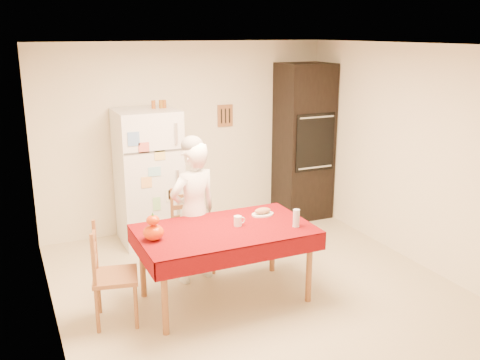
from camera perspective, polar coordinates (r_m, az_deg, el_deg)
floor at (r=5.69m, az=2.22°, el=-11.87°), size 4.50×4.50×0.00m
room_shell at (r=5.15m, az=2.41°, el=4.36°), size 4.02×4.52×2.51m
refrigerator at (r=6.82m, az=-9.72°, el=0.32°), size 0.75×0.74×1.70m
oven_cabinet at (r=7.68m, az=6.80°, el=4.07°), size 0.70×0.62×2.20m
dining_table at (r=5.28m, az=-1.64°, el=-5.87°), size 1.70×1.00×0.76m
chair_far at (r=6.03m, az=-5.26°, el=-4.99°), size 0.42×0.40×0.95m
chair_left at (r=5.09m, az=-13.92°, el=-9.45°), size 0.48×0.49×0.95m
seated_woman at (r=5.69m, az=-4.95°, el=-3.48°), size 0.63×0.49×1.54m
coffee_mug at (r=5.30m, az=-0.23°, el=-4.39°), size 0.08×0.08×0.10m
pumpkin_lower at (r=5.01m, az=-9.22°, el=-5.54°), size 0.19×0.19×0.15m
pumpkin_upper at (r=4.97m, az=-9.28°, el=-4.26°), size 0.12×0.12×0.09m
wine_glass at (r=5.29m, az=6.02°, el=-4.06°), size 0.07×0.07×0.18m
bread_plate at (r=5.61m, az=2.43°, el=-3.68°), size 0.24×0.24×0.02m
bread_loaf at (r=5.60m, az=2.43°, el=-3.29°), size 0.18×0.10×0.06m
spice_jar_left at (r=6.72m, az=-9.22°, el=7.95°), size 0.05×0.05×0.10m
spice_jar_mid at (r=6.75m, az=-8.43°, el=8.01°), size 0.05×0.05×0.10m
spice_jar_right at (r=6.76m, az=-8.08°, el=8.04°), size 0.05×0.05×0.10m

